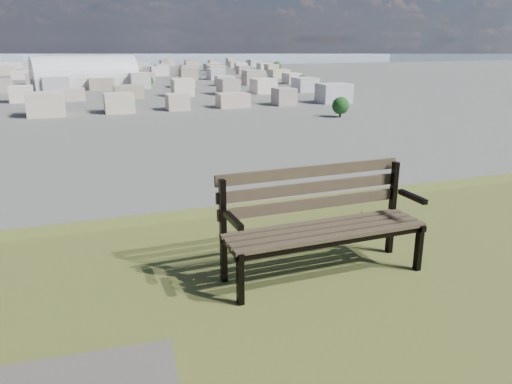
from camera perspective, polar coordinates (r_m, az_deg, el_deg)
name	(u,v)px	position (r m, az deg, el deg)	size (l,w,h in m)	color
park_bench	(320,216)	(4.96, 7.34, -2.77)	(2.02, 0.70, 1.05)	#493C2A
arena	(85,78)	(314.55, -18.93, 12.21)	(60.72, 33.77, 24.24)	#B9B9B4
city_blocks	(74,74)	(397.22, -20.05, 12.60)	(395.00, 361.00, 7.00)	silver
city_trees	(27,80)	(322.85, -24.72, 11.53)	(406.52, 387.20, 9.98)	#322119
bay_water	(72,57)	(902.47, -20.30, 14.28)	(2400.00, 700.00, 0.12)	gray
far_hills	(44,40)	(1406.27, -23.06, 15.66)	(2050.00, 340.00, 60.00)	#95A5B9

